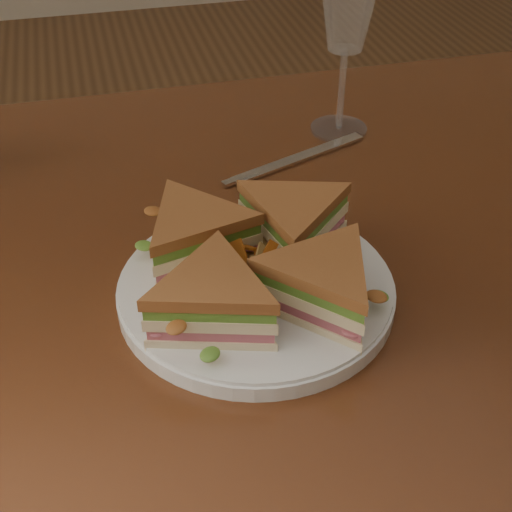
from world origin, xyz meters
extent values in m
cube|color=#3B1B0D|center=(0.00, 0.00, 0.73)|extent=(1.20, 0.80, 0.04)
cylinder|color=#361C10|center=(0.54, 0.34, 0.35)|extent=(0.06, 0.06, 0.71)
cylinder|color=white|center=(-0.03, -0.10, 0.76)|extent=(0.27, 0.27, 0.02)
cube|color=silver|center=(0.02, 0.05, 0.75)|extent=(0.13, 0.02, 0.00)
ellipsoid|color=silver|center=(-0.07, 0.05, 0.76)|extent=(0.05, 0.03, 0.01)
cube|color=silver|center=(0.09, 0.15, 0.75)|extent=(0.19, 0.09, 0.00)
cube|color=silver|center=(0.00, 0.11, 0.75)|extent=(0.05, 0.03, 0.00)
cylinder|color=white|center=(0.16, 0.21, 0.75)|extent=(0.08, 0.08, 0.00)
cylinder|color=white|center=(0.16, 0.21, 0.81)|extent=(0.01, 0.01, 0.11)
cone|color=white|center=(0.16, 0.21, 0.92)|extent=(0.08, 0.08, 0.12)
camera|label=1|loc=(-0.16, -0.60, 1.21)|focal=50.00mm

